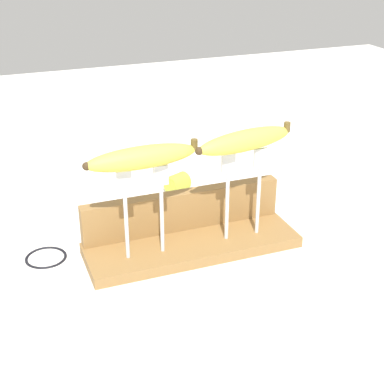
% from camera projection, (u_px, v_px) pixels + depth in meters
% --- Properties ---
extents(ground_plane, '(3.00, 3.00, 0.00)m').
position_uv_depth(ground_plane, '(192.00, 250.00, 1.09)').
color(ground_plane, silver).
extents(wooden_board, '(0.40, 0.13, 0.02)m').
position_uv_depth(wooden_board, '(192.00, 245.00, 1.09)').
color(wooden_board, olive).
rests_on(wooden_board, ground).
extents(board_backstop, '(0.39, 0.03, 0.08)m').
position_uv_depth(board_backstop, '(182.00, 210.00, 1.11)').
color(board_backstop, olive).
rests_on(board_backstop, wooden_board).
extents(fork_stand_left, '(0.09, 0.01, 0.17)m').
position_uv_depth(fork_stand_left, '(144.00, 204.00, 1.00)').
color(fork_stand_left, silver).
rests_on(fork_stand_left, wooden_board).
extents(fork_stand_right, '(0.09, 0.01, 0.17)m').
position_uv_depth(fork_stand_right, '(243.00, 186.00, 1.06)').
color(fork_stand_right, silver).
rests_on(fork_stand_right, wooden_board).
extents(banana_raised_left, '(0.20, 0.05, 0.04)m').
position_uv_depth(banana_raised_left, '(142.00, 157.00, 0.96)').
color(banana_raised_left, '#DBD147').
rests_on(banana_raised_left, fork_stand_left).
extents(banana_raised_right, '(0.20, 0.08, 0.04)m').
position_uv_depth(banana_raised_right, '(245.00, 140.00, 1.02)').
color(banana_raised_right, '#DBD147').
rests_on(banana_raised_right, fork_stand_right).
extents(banana_chunk_near, '(0.06, 0.06, 0.04)m').
position_uv_depth(banana_chunk_near, '(178.00, 183.00, 1.31)').
color(banana_chunk_near, '#B2C138').
rests_on(banana_chunk_near, ground).
extents(wire_coil, '(0.08, 0.08, 0.01)m').
position_uv_depth(wire_coil, '(46.00, 257.00, 1.06)').
color(wire_coil, black).
rests_on(wire_coil, ground).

